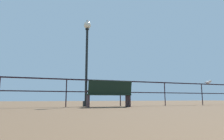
% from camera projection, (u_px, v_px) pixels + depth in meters
% --- Properties ---
extents(pier_railing, '(21.14, 0.05, 1.12)m').
position_uv_depth(pier_railing, '(95.00, 86.00, 8.01)').
color(pier_railing, black).
rests_on(pier_railing, ground_plane).
extents(bench_near_left, '(1.73, 0.72, 1.00)m').
position_uv_depth(bench_near_left, '(109.00, 93.00, 7.33)').
color(bench_near_left, black).
rests_on(bench_near_left, ground_plane).
extents(lamppost_center, '(0.32, 0.32, 3.83)m').
position_uv_depth(lamppost_center, '(87.00, 53.00, 8.29)').
color(lamppost_center, black).
rests_on(lamppost_center, ground_plane).
extents(seagull_on_rail, '(0.39, 0.27, 0.20)m').
position_uv_depth(seagull_on_rail, '(208.00, 82.00, 10.28)').
color(seagull_on_rail, silver).
rests_on(seagull_on_rail, pier_railing).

